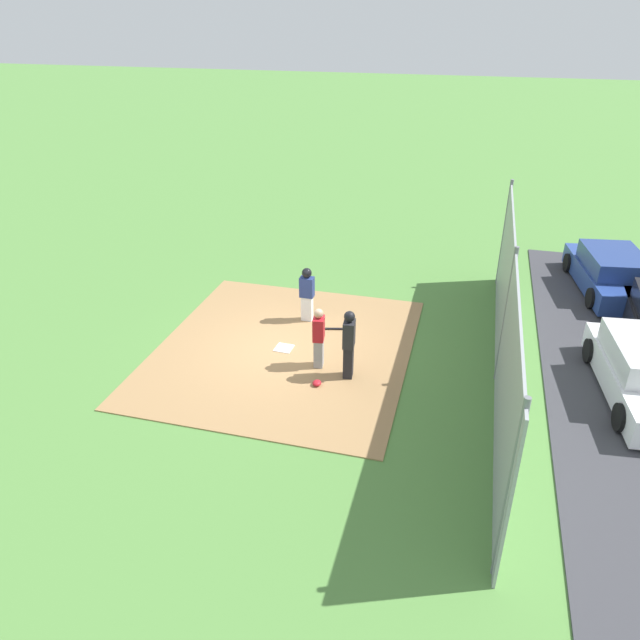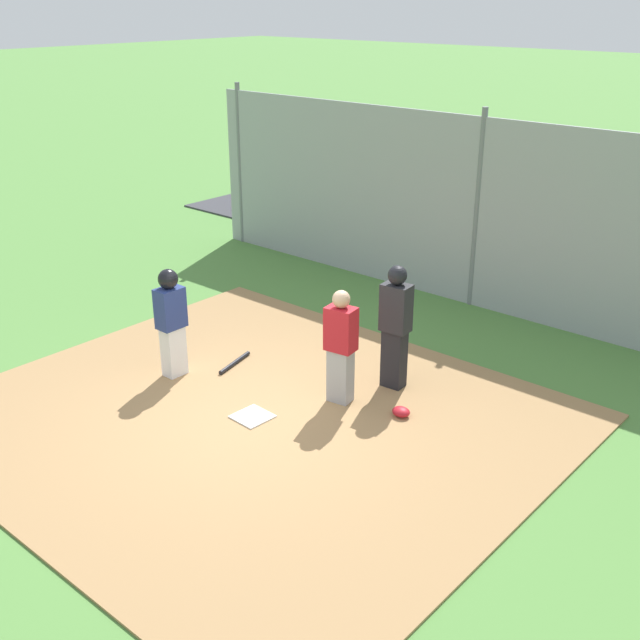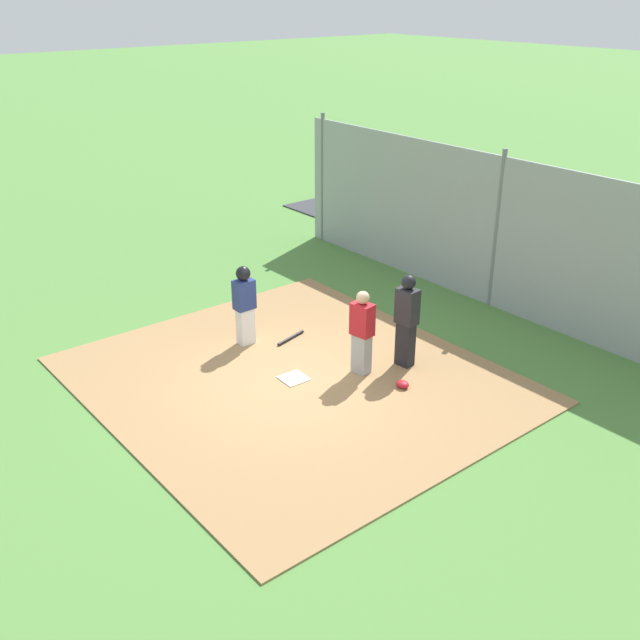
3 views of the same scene
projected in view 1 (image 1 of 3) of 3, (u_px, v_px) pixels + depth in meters
ground_plane at (284, 349)px, 15.46m from camera, size 140.00×140.00×0.00m
dirt_infield at (284, 349)px, 15.46m from camera, size 7.20×6.40×0.03m
home_plate at (284, 348)px, 15.45m from camera, size 0.46×0.46×0.02m
catcher at (319, 337)px, 14.36m from camera, size 0.41×0.31×1.55m
umpire at (349, 343)px, 13.88m from camera, size 0.40×0.29×1.73m
runner at (307, 291)px, 16.45m from camera, size 0.28×0.38×1.57m
baseball_bat at (330, 329)px, 16.33m from camera, size 0.24×0.74×0.06m
catcher_mask at (317, 383)px, 13.93m from camera, size 0.24×0.20×0.12m
backstop_fence at (505, 319)px, 13.50m from camera, size 12.00×0.10×3.35m
parked_car_blue at (610, 273)px, 18.32m from camera, size 4.40×2.34×1.28m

